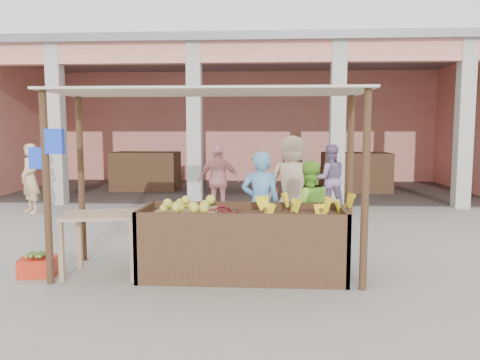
# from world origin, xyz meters

# --- Properties ---
(ground) EXTENTS (60.00, 60.00, 0.00)m
(ground) POSITION_xyz_m (0.00, 0.00, 0.00)
(ground) COLOR gray
(ground) RESTS_ON ground
(market_building) EXTENTS (14.40, 6.40, 4.20)m
(market_building) POSITION_xyz_m (0.05, 8.93, 2.70)
(market_building) COLOR #EF947D
(market_building) RESTS_ON ground
(fruit_stall) EXTENTS (2.60, 0.95, 0.80)m
(fruit_stall) POSITION_xyz_m (0.50, 0.00, 0.40)
(fruit_stall) COLOR #4C2D1E
(fruit_stall) RESTS_ON ground
(stall_awning) EXTENTS (4.09, 1.35, 2.39)m
(stall_awning) POSITION_xyz_m (-0.01, 0.06, 1.98)
(stall_awning) COLOR #4C2D1E
(stall_awning) RESTS_ON ground
(banana_heap) EXTENTS (1.18, 0.64, 0.21)m
(banana_heap) POSITION_xyz_m (1.27, 0.00, 0.91)
(banana_heap) COLOR yellow
(banana_heap) RESTS_ON fruit_stall
(melon_tray) EXTENTS (0.79, 0.69, 0.21)m
(melon_tray) POSITION_xyz_m (-0.21, -0.01, 0.90)
(melon_tray) COLOR #96764D
(melon_tray) RESTS_ON fruit_stall
(berry_heap) EXTENTS (0.49, 0.40, 0.16)m
(berry_heap) POSITION_xyz_m (0.24, -0.03, 0.88)
(berry_heap) COLOR maroon
(berry_heap) RESTS_ON fruit_stall
(side_table) EXTENTS (1.12, 0.87, 0.81)m
(side_table) POSITION_xyz_m (-1.30, -0.06, 0.68)
(side_table) COLOR tan
(side_table) RESTS_ON ground
(papaya_pile) EXTENTS (0.69, 0.40, 0.20)m
(papaya_pile) POSITION_xyz_m (-1.30, -0.06, 0.91)
(papaya_pile) COLOR #3E7F29
(papaya_pile) RESTS_ON side_table
(red_crate) EXTENTS (0.52, 0.42, 0.23)m
(red_crate) POSITION_xyz_m (-2.15, -0.16, 0.12)
(red_crate) COLOR red
(red_crate) RESTS_ON ground
(plantain_bundle) EXTENTS (0.34, 0.24, 0.07)m
(plantain_bundle) POSITION_xyz_m (-2.15, -0.16, 0.27)
(plantain_bundle) COLOR olive
(plantain_bundle) RESTS_ON red_crate
(produce_sacks) EXTENTS (0.90, 0.67, 0.54)m
(produce_sacks) POSITION_xyz_m (2.48, 5.24, 0.27)
(produce_sacks) COLOR maroon
(produce_sacks) RESTS_ON ground
(vendor_blue) EXTENTS (0.66, 0.50, 1.69)m
(vendor_blue) POSITION_xyz_m (0.72, 0.94, 0.84)
(vendor_blue) COLOR #5D9ED4
(vendor_blue) RESTS_ON ground
(vendor_green) EXTENTS (0.80, 0.55, 1.52)m
(vendor_green) POSITION_xyz_m (1.41, 0.93, 0.76)
(vendor_green) COLOR #82D237
(vendor_green) RESTS_ON ground
(motorcycle) EXTENTS (0.69, 1.76, 0.90)m
(motorcycle) POSITION_xyz_m (0.54, 2.21, 0.45)
(motorcycle) COLOR #A72D11
(motorcycle) RESTS_ON ground
(shopper_b) EXTENTS (1.00, 0.56, 1.67)m
(shopper_b) POSITION_xyz_m (-0.25, 4.22, 0.84)
(shopper_b) COLOR pink
(shopper_b) RESTS_ON ground
(shopper_c) EXTENTS (0.97, 0.65, 1.98)m
(shopper_c) POSITION_xyz_m (1.26, 2.52, 0.99)
(shopper_c) COLOR tan
(shopper_c) RESTS_ON ground
(shopper_e) EXTENTS (0.77, 0.73, 1.64)m
(shopper_e) POSITION_xyz_m (-4.58, 4.36, 0.82)
(shopper_e) COLOR tan
(shopper_e) RESTS_ON ground
(shopper_f) EXTENTS (0.87, 0.53, 1.71)m
(shopper_f) POSITION_xyz_m (2.22, 4.71, 0.86)
(shopper_f) COLOR slate
(shopper_f) RESTS_ON ground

